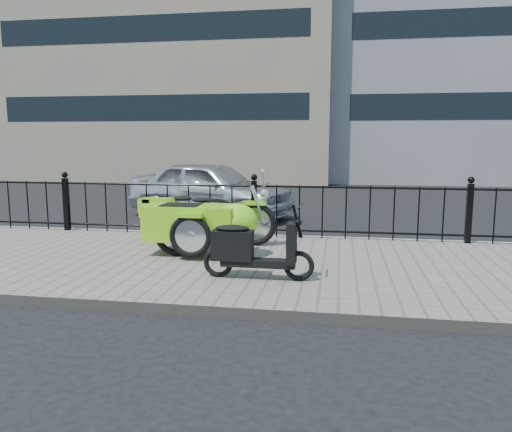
% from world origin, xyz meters
% --- Properties ---
extents(ground, '(120.00, 120.00, 0.00)m').
position_xyz_m(ground, '(0.00, 0.00, 0.00)').
color(ground, black).
rests_on(ground, ground).
extents(sidewalk, '(30.00, 3.80, 0.12)m').
position_xyz_m(sidewalk, '(0.00, -0.50, 0.06)').
color(sidewalk, '#685F58').
rests_on(sidewalk, ground).
extents(curb, '(30.00, 0.10, 0.12)m').
position_xyz_m(curb, '(0.00, 1.44, 0.06)').
color(curb, gray).
rests_on(curb, ground).
extents(iron_fence, '(14.11, 0.11, 1.08)m').
position_xyz_m(iron_fence, '(0.00, 1.30, 0.59)').
color(iron_fence, black).
rests_on(iron_fence, sidewalk).
extents(building_tan, '(14.00, 8.01, 12.00)m').
position_xyz_m(building_tan, '(-6.00, 15.99, 6.00)').
color(building_tan, gray).
rests_on(building_tan, ground).
extents(building_grey, '(12.00, 8.01, 15.00)m').
position_xyz_m(building_grey, '(7.00, 16.99, 7.50)').
color(building_grey, gray).
rests_on(building_grey, ground).
extents(motorcycle_sidecar, '(2.28, 1.48, 0.98)m').
position_xyz_m(motorcycle_sidecar, '(-0.48, -0.07, 0.59)').
color(motorcycle_sidecar, black).
rests_on(motorcycle_sidecar, sidewalk).
extents(scooter, '(1.35, 0.39, 0.91)m').
position_xyz_m(scooter, '(0.41, -1.32, 0.47)').
color(scooter, black).
rests_on(scooter, sidewalk).
extents(spare_tire, '(0.66, 0.25, 0.65)m').
position_xyz_m(spare_tire, '(-0.83, -0.35, 0.45)').
color(spare_tire, black).
rests_on(spare_tire, sidewalk).
extents(sedan_car, '(4.10, 2.55, 1.30)m').
position_xyz_m(sedan_car, '(-1.47, 3.94, 0.65)').
color(sedan_car, silver).
rests_on(sedan_car, ground).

